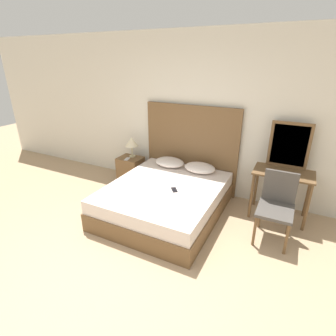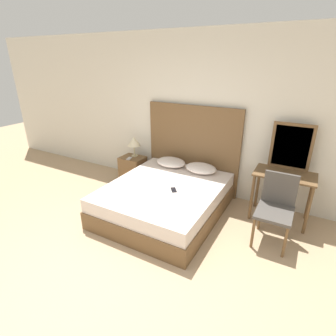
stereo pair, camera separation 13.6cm
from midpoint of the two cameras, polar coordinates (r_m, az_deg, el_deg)
name	(u,v)px [view 2 (the right image)]	position (r m, az deg, el deg)	size (l,w,h in m)	color
ground_plane	(91,295)	(3.08, -15.02, -25.24)	(16.00, 16.00, 0.00)	tan
wall_back	(202,116)	(4.56, 8.21, 11.08)	(10.00, 0.06, 2.70)	silver
bed	(165,199)	(4.08, 0.30, -6.84)	(1.62, 1.92, 0.48)	brown
headboard	(192,149)	(4.68, 6.14, 4.12)	(1.70, 0.05, 1.54)	brown
pillow_left	(171,162)	(4.64, 1.50, 1.27)	(0.53, 0.38, 0.15)	silver
pillow_right	(201,168)	(4.43, 8.05, -0.06)	(0.53, 0.38, 0.15)	silver
phone_on_bed	(174,190)	(3.83, 2.25, -4.78)	(0.15, 0.16, 0.01)	black
nightstand	(133,169)	(5.14, -6.89, -0.32)	(0.44, 0.36, 0.51)	brown
table_lamp	(134,142)	(5.01, -6.64, 5.68)	(0.25, 0.25, 0.38)	tan
phone_on_nightstand	(129,158)	(4.98, -7.68, 2.08)	(0.10, 0.16, 0.01)	#B7B7BC
vanity_desk	(283,183)	(4.14, 24.70, -2.96)	(0.83, 0.50, 0.75)	brown
vanity_mirror	(291,147)	(4.19, 26.09, 4.20)	(0.56, 0.03, 0.68)	brown
chair	(276,205)	(3.69, 23.50, -7.36)	(0.44, 0.50, 0.91)	#4C4742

